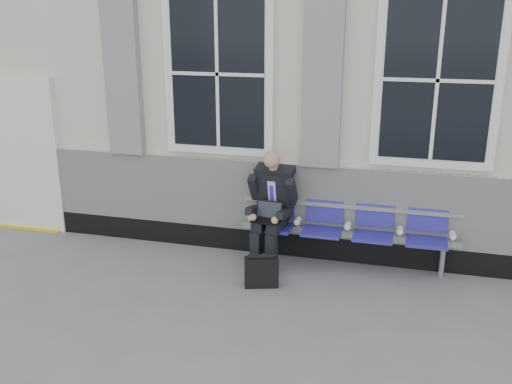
# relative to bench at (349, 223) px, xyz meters

# --- Properties ---
(ground) EXTENTS (70.00, 70.00, 0.00)m
(ground) POSITION_rel_bench_xyz_m (0.51, -1.32, -0.55)
(ground) COLOR slate
(ground) RESTS_ON ground
(station_building) EXTENTS (14.40, 4.40, 4.49)m
(station_building) POSITION_rel_bench_xyz_m (0.49, 2.15, 1.67)
(station_building) COLOR beige
(station_building) RESTS_ON ground
(bench) EXTENTS (2.60, 0.47, 0.91)m
(bench) POSITION_rel_bench_xyz_m (0.00, 0.00, 0.00)
(bench) COLOR #9EA0A3
(bench) RESTS_ON ground
(businessman) EXTENTS (0.58, 0.78, 1.41)m
(businessman) POSITION_rel_bench_xyz_m (-0.91, -0.13, 0.21)
(businessman) COLOR black
(businessman) RESTS_ON ground
(briefcase) EXTENTS (0.41, 0.27, 0.39)m
(briefcase) POSITION_rel_bench_xyz_m (-0.87, -0.79, -0.37)
(briefcase) COLOR black
(briefcase) RESTS_ON ground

